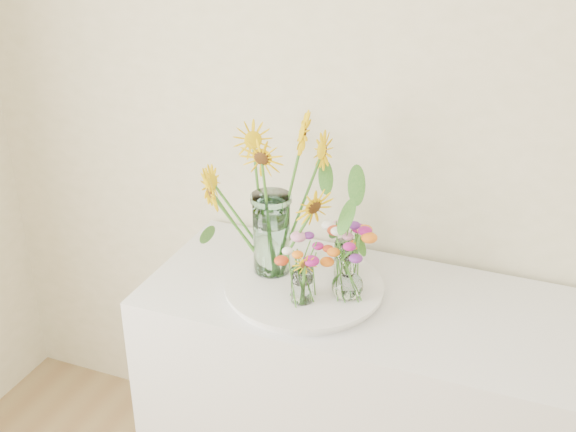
{
  "coord_description": "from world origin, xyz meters",
  "views": [
    {
      "loc": [
        0.06,
        0.12,
        2.09
      ],
      "look_at": [
        -0.65,
        1.92,
        1.14
      ],
      "focal_mm": 45.0,
      "sensor_mm": 36.0,
      "label": 1
    }
  ],
  "objects_px": {
    "small_vase_c": "(346,261)",
    "counter": "(365,414)",
    "small_vase_a": "(302,286)",
    "small_vase_b": "(348,278)",
    "tray": "(304,289)",
    "mason_jar": "(271,234)"
  },
  "relations": [
    {
      "from": "tray",
      "to": "small_vase_b",
      "type": "relative_size",
      "value": 3.39
    },
    {
      "from": "small_vase_b",
      "to": "small_vase_c",
      "type": "xyz_separation_m",
      "value": [
        -0.04,
        0.1,
        -0.01
      ]
    },
    {
      "from": "tray",
      "to": "small_vase_c",
      "type": "xyz_separation_m",
      "value": [
        0.1,
        0.09,
        0.07
      ]
    },
    {
      "from": "tray",
      "to": "small_vase_b",
      "type": "bearing_deg",
      "value": -6.7
    },
    {
      "from": "tray",
      "to": "small_vase_b",
      "type": "xyz_separation_m",
      "value": [
        0.14,
        -0.02,
        0.08
      ]
    },
    {
      "from": "small_vase_a",
      "to": "small_vase_c",
      "type": "height_order",
      "value": "small_vase_c"
    },
    {
      "from": "small_vase_b",
      "to": "mason_jar",
      "type": "bearing_deg",
      "value": 167.91
    },
    {
      "from": "mason_jar",
      "to": "tray",
      "type": "bearing_deg",
      "value": -18.01
    },
    {
      "from": "small_vase_c",
      "to": "small_vase_b",
      "type": "bearing_deg",
      "value": -69.32
    },
    {
      "from": "tray",
      "to": "small_vase_a",
      "type": "distance_m",
      "value": 0.12
    },
    {
      "from": "small_vase_b",
      "to": "small_vase_c",
      "type": "bearing_deg",
      "value": 110.68
    },
    {
      "from": "counter",
      "to": "small_vase_b",
      "type": "bearing_deg",
      "value": -140.43
    },
    {
      "from": "small_vase_b",
      "to": "small_vase_c",
      "type": "relative_size",
      "value": 1.1
    },
    {
      "from": "mason_jar",
      "to": "small_vase_c",
      "type": "bearing_deg",
      "value": 11.59
    },
    {
      "from": "counter",
      "to": "small_vase_c",
      "type": "height_order",
      "value": "small_vase_c"
    },
    {
      "from": "mason_jar",
      "to": "small_vase_a",
      "type": "bearing_deg",
      "value": -40.84
    },
    {
      "from": "tray",
      "to": "small_vase_b",
      "type": "distance_m",
      "value": 0.16
    },
    {
      "from": "counter",
      "to": "mason_jar",
      "type": "distance_m",
      "value": 0.69
    },
    {
      "from": "small_vase_c",
      "to": "counter",
      "type": "bearing_deg",
      "value": -25.67
    },
    {
      "from": "mason_jar",
      "to": "small_vase_b",
      "type": "height_order",
      "value": "mason_jar"
    },
    {
      "from": "small_vase_a",
      "to": "small_vase_b",
      "type": "distance_m",
      "value": 0.14
    },
    {
      "from": "tray",
      "to": "small_vase_a",
      "type": "bearing_deg",
      "value": -73.9
    }
  ]
}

